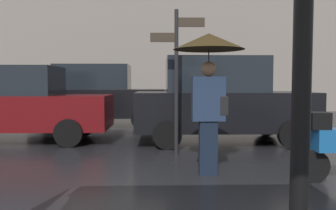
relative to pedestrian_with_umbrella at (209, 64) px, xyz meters
The scene contains 5 objects.
pedestrian_with_umbrella is the anchor object (origin of this frame).
parked_car_left 5.49m from the pedestrian_with_umbrella, 142.71° to the left, with size 4.57×1.87×1.83m.
parked_car_right 6.98m from the pedestrian_with_umbrella, 113.39° to the left, with size 4.28×1.87×2.03m.
parked_car_distant 3.23m from the pedestrian_with_umbrella, 76.87° to the left, with size 4.18×2.08×2.03m.
street_signpost 1.70m from the pedestrian_with_umbrella, 103.89° to the left, with size 1.08×0.08×2.88m.
Camera 1 is at (-0.27, -2.15, 1.42)m, focal length 37.90 mm.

